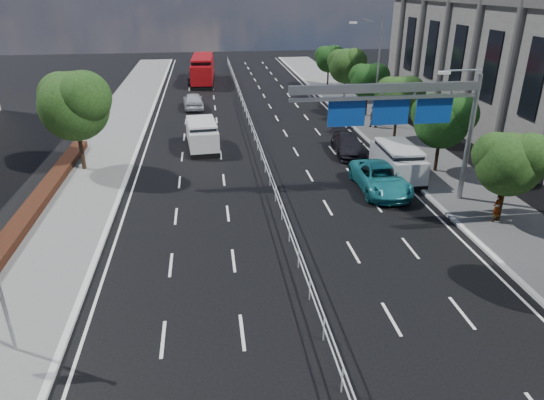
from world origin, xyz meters
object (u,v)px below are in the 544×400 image
object	(u,v)px
near_car_silver	(193,101)
parked_car_teal	(380,178)
overhead_gantry	(406,106)
red_bus	(203,69)
pedestrian_b	(373,116)
pedestrian_a	(497,208)
silver_minivan	(397,162)
parked_car_dark	(348,145)
white_minivan	(202,135)
near_car_dark	(196,78)

from	to	relation	value
near_car_silver	parked_car_teal	xyz separation A→B (m)	(11.44, -23.03, -0.01)
overhead_gantry	red_bus	size ratio (longest dim) A/B	0.93
pedestrian_b	pedestrian_a	bearing A→B (deg)	117.16
parked_car_teal	silver_minivan	bearing A→B (deg)	48.59
silver_minivan	parked_car_dark	size ratio (longest dim) A/B	1.08
overhead_gantry	silver_minivan	size ratio (longest dim) A/B	1.97
red_bus	pedestrian_b	distance (m)	27.81
red_bus	parked_car_teal	bearing A→B (deg)	-71.81
white_minivan	pedestrian_b	distance (m)	15.09
white_minivan	near_car_dark	bearing A→B (deg)	86.83
near_car_dark	red_bus	bearing A→B (deg)	-125.40
overhead_gantry	pedestrian_b	world-z (taller)	overhead_gantry
parked_car_dark	pedestrian_b	size ratio (longest dim) A/B	2.62
overhead_gantry	pedestrian_b	size ratio (longest dim) A/B	5.58
pedestrian_a	pedestrian_b	xyz separation A→B (m)	(-0.44, 18.63, 0.15)
parked_car_dark	pedestrian_b	bearing A→B (deg)	62.52
pedestrian_a	pedestrian_b	world-z (taller)	pedestrian_b
near_car_dark	pedestrian_b	distance (m)	27.35
near_car_silver	parked_car_dark	world-z (taller)	near_car_silver
red_bus	pedestrian_a	bearing A→B (deg)	-68.08
white_minivan	pedestrian_b	world-z (taller)	white_minivan
overhead_gantry	red_bus	distance (m)	40.86
red_bus	parked_car_teal	xyz separation A→B (m)	(10.36, -37.32, -0.91)
pedestrian_b	near_car_silver	bearing A→B (deg)	-5.83
silver_minivan	white_minivan	bearing A→B (deg)	149.32
near_car_silver	silver_minivan	bearing A→B (deg)	118.47
near_car_silver	near_car_dark	distance (m)	13.16
overhead_gantry	pedestrian_a	bearing A→B (deg)	-36.92
near_car_dark	pedestrian_a	xyz separation A→B (m)	(15.74, -41.30, 0.13)
white_minivan	parked_car_dark	distance (m)	10.95
red_bus	near_car_silver	xyz separation A→B (m)	(-1.07, -14.29, -0.89)
near_car_silver	overhead_gantry	bearing A→B (deg)	111.34
pedestrian_b	parked_car_dark	bearing A→B (deg)	84.19
near_car_dark	pedestrian_b	xyz separation A→B (m)	(15.30, -22.67, 0.27)
parked_car_teal	near_car_dark	bearing A→B (deg)	107.90
overhead_gantry	near_car_dark	xyz separation A→B (m)	(-11.53, 38.14, -4.82)
overhead_gantry	near_car_dark	distance (m)	40.13
parked_car_dark	pedestrian_a	size ratio (longest dim) A/B	3.13
parked_car_dark	silver_minivan	bearing A→B (deg)	-66.07
red_bus	near_car_silver	bearing A→B (deg)	-91.63
near_car_silver	white_minivan	bearing A→B (deg)	89.90
pedestrian_b	near_car_dark	bearing A→B (deg)	-30.19
near_car_dark	silver_minivan	size ratio (longest dim) A/B	0.92
near_car_dark	silver_minivan	distance (m)	36.61
near_car_silver	parked_car_dark	distance (m)	19.69
pedestrian_b	red_bus	bearing A→B (deg)	-33.07
white_minivan	near_car_silver	bearing A→B (deg)	88.95
red_bus	white_minivan	bearing A→B (deg)	-87.82
parked_car_teal	parked_car_dark	size ratio (longest dim) A/B	1.17
overhead_gantry	parked_car_teal	bearing A→B (deg)	97.02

